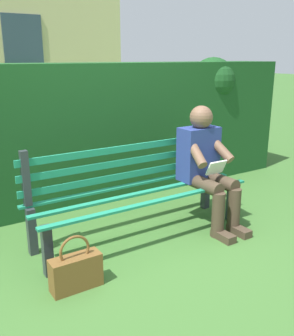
{
  "coord_description": "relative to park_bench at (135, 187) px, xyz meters",
  "views": [
    {
      "loc": [
        1.71,
        2.76,
        1.59
      ],
      "look_at": [
        0.0,
        0.1,
        0.67
      ],
      "focal_mm": 40.99,
      "sensor_mm": 36.0,
      "label": 1
    }
  ],
  "objects": [
    {
      "name": "handbag",
      "position": [
        0.84,
        0.57,
        -0.31
      ],
      "size": [
        0.36,
        0.14,
        0.41
      ],
      "color": "brown",
      "rests_on": "ground"
    },
    {
      "name": "hedge_backdrop",
      "position": [
        -0.43,
        -1.11,
        0.35
      ],
      "size": [
        4.69,
        0.71,
        1.59
      ],
      "color": "#19471E",
      "rests_on": "ground"
    },
    {
      "name": "ground",
      "position": [
        0.0,
        0.1,
        -0.45
      ],
      "size": [
        60.0,
        60.0,
        0.0
      ],
      "primitive_type": "plane",
      "color": "#3D6B2D"
    },
    {
      "name": "person_seated",
      "position": [
        -0.67,
        0.2,
        0.16
      ],
      "size": [
        0.44,
        0.73,
        1.15
      ],
      "color": "navy",
      "rests_on": "ground"
    },
    {
      "name": "park_bench",
      "position": [
        0.0,
        0.0,
        0.0
      ],
      "size": [
        2.05,
        0.55,
        0.88
      ],
      "color": "#2D3338",
      "rests_on": "ground"
    }
  ]
}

